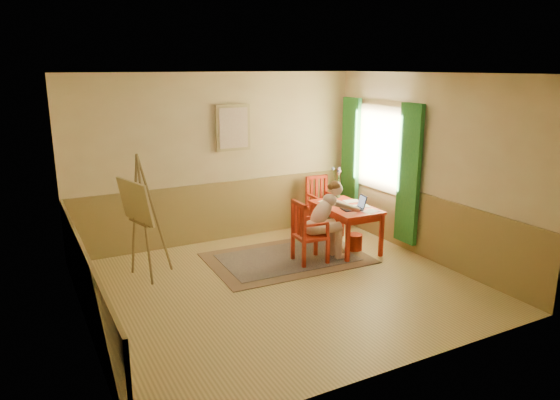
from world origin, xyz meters
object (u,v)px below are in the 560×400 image
chair_back (321,204)px  easel (138,206)px  table (345,211)px  figure (326,217)px  laptop (355,207)px  chair_left (307,232)px

chair_back → easel: (-3.37, -0.69, 0.55)m
table → chair_back: (0.17, 1.00, -0.14)m
table → figure: 0.61m
figure → chair_back: bearing=60.8°
table → laptop: laptop is taller
easel → table: bearing=-5.6°
table → easel: bearing=174.4°
chair_left → chair_back: size_ratio=0.98×
chair_back → figure: figure is taller
figure → table: bearing=26.7°
table → chair_back: chair_back is taller
chair_left → laptop: bearing=1.3°
chair_back → laptop: size_ratio=2.52×
easel → laptop: bearing=-9.8°
table → laptop: (0.02, -0.24, 0.13)m
figure → easel: 2.75m
figure → laptop: size_ratio=3.13×
table → chair_left: size_ratio=1.26×
table → easel: easel is taller
table → laptop: bearing=-85.9°
table → laptop: size_ratio=3.10×
figure → easel: easel is taller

